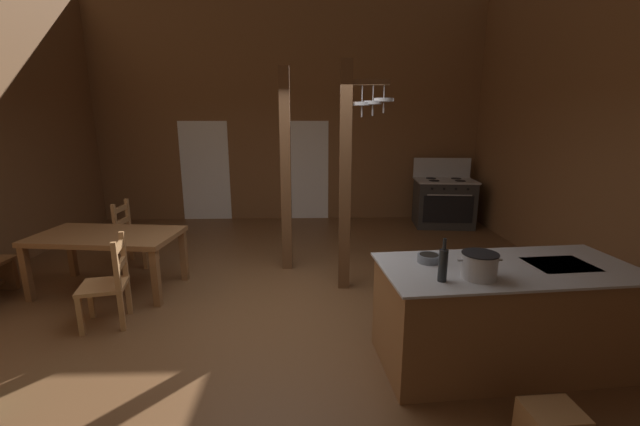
% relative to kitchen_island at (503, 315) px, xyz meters
% --- Properties ---
extents(ground_plane, '(8.63, 9.45, 0.10)m').
position_rel_kitchen_island_xyz_m(ground_plane, '(-2.08, 0.96, -0.50)').
color(ground_plane, brown).
extents(wall_back, '(8.63, 0.14, 4.43)m').
position_rel_kitchen_island_xyz_m(wall_back, '(-2.08, 5.36, 1.76)').
color(wall_back, brown).
rests_on(wall_back, ground_plane).
extents(glazed_door_back_left, '(1.00, 0.01, 2.05)m').
position_rel_kitchen_island_xyz_m(glazed_door_back_left, '(-3.84, 5.28, 0.57)').
color(glazed_door_back_left, white).
rests_on(glazed_door_back_left, ground_plane).
extents(glazed_panel_back_right, '(0.84, 0.01, 2.05)m').
position_rel_kitchen_island_xyz_m(glazed_panel_back_right, '(-1.68, 5.28, 0.57)').
color(glazed_panel_back_right, white).
rests_on(glazed_panel_back_right, ground_plane).
extents(kitchen_island, '(2.23, 1.13, 0.91)m').
position_rel_kitchen_island_xyz_m(kitchen_island, '(0.00, 0.00, 0.00)').
color(kitchen_island, brown).
rests_on(kitchen_island, ground_plane).
extents(stove_range, '(1.21, 0.91, 1.32)m').
position_rel_kitchen_island_xyz_m(stove_range, '(1.00, 4.60, 0.03)').
color(stove_range, '#2D2D2D').
rests_on(stove_range, ground_plane).
extents(support_post_with_pot_rack, '(0.63, 0.24, 2.78)m').
position_rel_kitchen_island_xyz_m(support_post_with_pot_rack, '(-1.21, 1.68, 1.07)').
color(support_post_with_pot_rack, brown).
rests_on(support_post_with_pot_rack, ground_plane).
extents(support_post_center, '(0.14, 0.14, 2.78)m').
position_rel_kitchen_island_xyz_m(support_post_center, '(-2.00, 2.38, 0.94)').
color(support_post_center, brown).
rests_on(support_post_center, ground_plane).
extents(step_stool, '(0.37, 0.30, 0.30)m').
position_rel_kitchen_island_xyz_m(step_stool, '(-0.11, -0.97, -0.28)').
color(step_stool, '#9E7044').
rests_on(step_stool, ground_plane).
extents(dining_table, '(1.79, 1.09, 0.74)m').
position_rel_kitchen_island_xyz_m(dining_table, '(-4.19, 1.68, 0.20)').
color(dining_table, brown).
rests_on(dining_table, ground_plane).
extents(ladderback_chair_near_window, '(0.46, 0.46, 0.95)m').
position_rel_kitchen_island_xyz_m(ladderback_chair_near_window, '(-4.28, 2.60, -0.00)').
color(ladderback_chair_near_window, '#9E7044').
rests_on(ladderback_chair_near_window, ground_plane).
extents(ladderback_chair_by_post, '(0.53, 0.53, 0.95)m').
position_rel_kitchen_island_xyz_m(ladderback_chair_by_post, '(-3.79, 0.81, -0.00)').
color(ladderback_chair_by_post, '#9E7044').
rests_on(ladderback_chair_by_post, ground_plane).
extents(stockpot_on_counter, '(0.35, 0.28, 0.20)m').
position_rel_kitchen_island_xyz_m(stockpot_on_counter, '(-0.36, -0.23, 0.56)').
color(stockpot_on_counter, '#A8AAB2').
rests_on(stockpot_on_counter, kitchen_island).
extents(mixing_bowl_on_counter, '(0.20, 0.20, 0.07)m').
position_rel_kitchen_island_xyz_m(mixing_bowl_on_counter, '(-0.65, 0.12, 0.49)').
color(mixing_bowl_on_counter, slate).
rests_on(mixing_bowl_on_counter, kitchen_island).
extents(bottle_tall_on_counter, '(0.07, 0.07, 0.34)m').
position_rel_kitchen_island_xyz_m(bottle_tall_on_counter, '(-0.67, -0.29, 0.59)').
color(bottle_tall_on_counter, '#1E2328').
rests_on(bottle_tall_on_counter, kitchen_island).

